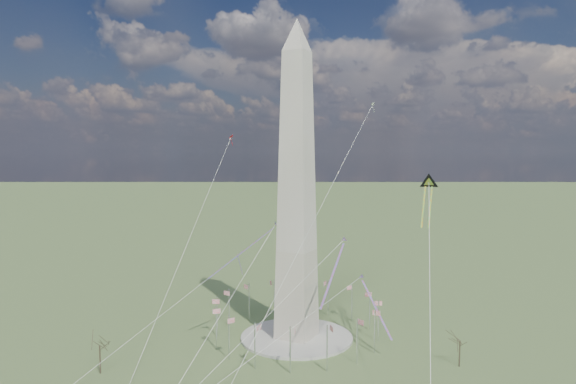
% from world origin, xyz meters
% --- Properties ---
extents(ground, '(2000.00, 2000.00, 0.00)m').
position_xyz_m(ground, '(0.00, 0.00, 0.00)').
color(ground, '#4C6432').
rests_on(ground, ground).
extents(plaza, '(36.00, 36.00, 0.80)m').
position_xyz_m(plaza, '(0.00, 0.00, 0.40)').
color(plaza, '#A2A195').
rests_on(plaza, ground).
extents(washington_monument, '(15.56, 15.56, 100.00)m').
position_xyz_m(washington_monument, '(0.00, 0.00, 47.95)').
color(washington_monument, beige).
rests_on(washington_monument, plaza).
extents(flagpole_ring, '(54.40, 54.40, 13.00)m').
position_xyz_m(flagpole_ring, '(-0.00, -0.00, 7.27)').
color(flagpole_ring, silver).
rests_on(flagpole_ring, ground).
extents(tree_near, '(6.27, 6.27, 10.96)m').
position_xyz_m(tree_near, '(50.11, 1.51, 7.81)').
color(tree_near, '#4D432E').
rests_on(tree_near, ground).
extents(tree_far, '(6.58, 6.58, 11.51)m').
position_xyz_m(tree_far, '(-35.78, -47.80, 8.20)').
color(tree_far, '#4D432E').
rests_on(tree_far, ground).
extents(kite_delta_black, '(6.95, 17.55, 14.34)m').
position_xyz_m(kite_delta_black, '(38.75, 10.10, 49.94)').
color(kite_delta_black, black).
rests_on(kite_delta_black, ground).
extents(kite_diamond_purple, '(2.02, 2.92, 8.86)m').
position_xyz_m(kite_diamond_purple, '(-25.38, 6.17, 23.20)').
color(kite_diamond_purple, '#491A76').
rests_on(kite_diamond_purple, ground).
extents(kite_streamer_left, '(3.56, 22.89, 15.72)m').
position_xyz_m(kite_streamer_left, '(17.93, -10.61, 28.79)').
color(kite_streamer_left, red).
rests_on(kite_streamer_left, ground).
extents(kite_streamer_mid, '(14.37, 20.25, 16.17)m').
position_xyz_m(kite_streamer_mid, '(-11.08, -8.15, 31.57)').
color(kite_streamer_mid, red).
rests_on(kite_streamer_mid, ground).
extents(kite_streamer_right, '(15.86, 16.19, 14.69)m').
position_xyz_m(kite_streamer_right, '(22.53, 7.01, 14.46)').
color(kite_streamer_right, red).
rests_on(kite_streamer_right, ground).
extents(kite_small_red, '(1.31, 2.07, 4.60)m').
position_xyz_m(kite_small_red, '(-46.13, 32.59, 65.64)').
color(kite_small_red, red).
rests_on(kite_small_red, ground).
extents(kite_small_white, '(1.37, 1.97, 4.12)m').
position_xyz_m(kite_small_white, '(9.21, 47.02, 77.73)').
color(kite_small_white, white).
rests_on(kite_small_white, ground).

